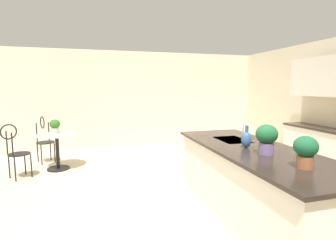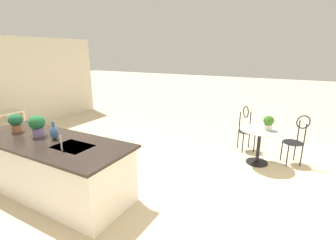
{
  "view_description": "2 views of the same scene",
  "coord_description": "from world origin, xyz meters",
  "px_view_note": "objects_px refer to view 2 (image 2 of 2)",
  "views": [
    {
      "loc": [
        3.09,
        -1.07,
        1.69
      ],
      "look_at": [
        -1.66,
        0.25,
        1.06
      ],
      "focal_mm": 27.3,
      "sensor_mm": 36.0,
      "label": 1
    },
    {
      "loc": [
        -3.05,
        3.07,
        2.25
      ],
      "look_at": [
        -1.34,
        -0.08,
        1.24
      ],
      "focal_mm": 25.75,
      "sensor_mm": 36.0,
      "label": 2
    }
  ],
  "objects_px": {
    "bistro_table": "(259,143)",
    "potted_plant_counter_far": "(16,122)",
    "chair_near_window": "(296,137)",
    "vase_on_counter": "(54,132)",
    "potted_plant_on_table": "(269,122)",
    "potted_plant_counter_near": "(37,125)",
    "chair_by_island": "(246,126)"
  },
  "relations": [
    {
      "from": "bistro_table",
      "to": "potted_plant_counter_far",
      "type": "bearing_deg",
      "value": 36.93
    },
    {
      "from": "bistro_table",
      "to": "potted_plant_counter_far",
      "type": "distance_m",
      "value": 4.59
    },
    {
      "from": "bistro_table",
      "to": "chair_near_window",
      "type": "xyz_separation_m",
      "value": [
        -0.67,
        -0.36,
        0.13
      ]
    },
    {
      "from": "potted_plant_counter_far",
      "to": "vase_on_counter",
      "type": "bearing_deg",
      "value": -175.79
    },
    {
      "from": "potted_plant_on_table",
      "to": "potted_plant_counter_far",
      "type": "height_order",
      "value": "potted_plant_counter_far"
    },
    {
      "from": "bistro_table",
      "to": "potted_plant_on_table",
      "type": "bearing_deg",
      "value": -162.79
    },
    {
      "from": "chair_near_window",
      "to": "potted_plant_counter_far",
      "type": "height_order",
      "value": "potted_plant_counter_far"
    },
    {
      "from": "chair_near_window",
      "to": "potted_plant_counter_near",
      "type": "relative_size",
      "value": 2.98
    },
    {
      "from": "chair_by_island",
      "to": "potted_plant_counter_near",
      "type": "height_order",
      "value": "potted_plant_counter_near"
    },
    {
      "from": "potted_plant_on_table",
      "to": "potted_plant_counter_far",
      "type": "relative_size",
      "value": 0.93
    },
    {
      "from": "chair_near_window",
      "to": "potted_plant_counter_far",
      "type": "xyz_separation_m",
      "value": [
        4.3,
        3.09,
        0.53
      ]
    },
    {
      "from": "chair_by_island",
      "to": "potted_plant_on_table",
      "type": "relative_size",
      "value": 3.58
    },
    {
      "from": "potted_plant_counter_near",
      "to": "chair_near_window",
      "type": "bearing_deg",
      "value": -140.77
    },
    {
      "from": "chair_by_island",
      "to": "bistro_table",
      "type": "bearing_deg",
      "value": 120.74
    },
    {
      "from": "bistro_table",
      "to": "potted_plant_on_table",
      "type": "distance_m",
      "value": 0.48
    },
    {
      "from": "potted_plant_on_table",
      "to": "chair_near_window",
      "type": "bearing_deg",
      "value": -149.29
    },
    {
      "from": "chair_near_window",
      "to": "potted_plant_on_table",
      "type": "xyz_separation_m",
      "value": [
        0.53,
        0.32,
        0.33
      ]
    },
    {
      "from": "potted_plant_counter_near",
      "to": "potted_plant_counter_far",
      "type": "height_order",
      "value": "potted_plant_counter_near"
    },
    {
      "from": "bistro_table",
      "to": "potted_plant_on_table",
      "type": "xyz_separation_m",
      "value": [
        -0.13,
        -0.04,
        0.46
      ]
    },
    {
      "from": "potted_plant_on_table",
      "to": "potted_plant_counter_near",
      "type": "relative_size",
      "value": 0.83
    },
    {
      "from": "chair_by_island",
      "to": "vase_on_counter",
      "type": "height_order",
      "value": "vase_on_counter"
    },
    {
      "from": "chair_near_window",
      "to": "vase_on_counter",
      "type": "height_order",
      "value": "vase_on_counter"
    },
    {
      "from": "chair_by_island",
      "to": "potted_plant_on_table",
      "type": "height_order",
      "value": "chair_by_island"
    },
    {
      "from": "potted_plant_counter_near",
      "to": "bistro_table",
      "type": "bearing_deg",
      "value": -138.76
    },
    {
      "from": "chair_near_window",
      "to": "vase_on_counter",
      "type": "xyz_separation_m",
      "value": [
        3.4,
        3.02,
        0.46
      ]
    },
    {
      "from": "chair_by_island",
      "to": "potted_plant_counter_near",
      "type": "relative_size",
      "value": 2.98
    },
    {
      "from": "potted_plant_counter_far",
      "to": "potted_plant_on_table",
      "type": "bearing_deg",
      "value": -143.65
    },
    {
      "from": "potted_plant_on_table",
      "to": "chair_by_island",
      "type": "bearing_deg",
      "value": -49.55
    },
    {
      "from": "bistro_table",
      "to": "potted_plant_counter_near",
      "type": "bearing_deg",
      "value": 41.24
    },
    {
      "from": "chair_by_island",
      "to": "potted_plant_on_table",
      "type": "bearing_deg",
      "value": 130.45
    },
    {
      "from": "bistro_table",
      "to": "chair_by_island",
      "type": "distance_m",
      "value": 0.77
    },
    {
      "from": "bistro_table",
      "to": "chair_by_island",
      "type": "xyz_separation_m",
      "value": [
        0.39,
        -0.66,
        0.13
      ]
    }
  ]
}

